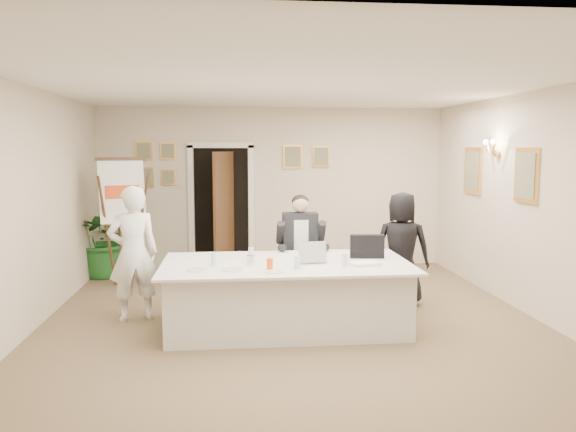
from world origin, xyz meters
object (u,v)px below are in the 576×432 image
at_px(seated_man, 300,248).
at_px(standing_man, 133,254).
at_px(flip_chart, 122,228).
at_px(paper_stack, 365,263).
at_px(conference_table, 286,295).
at_px(laptop, 311,250).
at_px(steel_jug, 251,260).
at_px(oj_glass, 270,264).
at_px(potted_palm, 104,238).
at_px(standing_woman, 402,248).
at_px(laptop_bag, 367,246).

bearing_deg(seated_man, standing_man, -175.27).
bearing_deg(flip_chart, paper_stack, -38.21).
height_order(conference_table, laptop, laptop).
bearing_deg(steel_jug, oj_glass, -55.72).
relative_size(standing_man, laptop, 4.69).
bearing_deg(flip_chart, laptop, -41.18).
xyz_separation_m(conference_table, flip_chart, (-2.29, 2.27, 0.49)).
bearing_deg(flip_chart, standing_man, -75.26).
bearing_deg(paper_stack, steel_jug, 175.03).
xyz_separation_m(standing_man, potted_palm, (-0.89, 2.48, -0.18)).
height_order(standing_woman, oj_glass, standing_woman).
bearing_deg(potted_palm, oj_glass, -53.33).
bearing_deg(steel_jug, laptop_bag, 11.57).
bearing_deg(potted_palm, flip_chart, -58.22).
xyz_separation_m(standing_man, oj_glass, (1.60, -0.87, 0.02)).
xyz_separation_m(potted_palm, paper_stack, (3.58, -3.17, 0.15)).
relative_size(potted_palm, steel_jug, 11.63).
relative_size(standing_woman, steel_jug, 13.81).
height_order(flip_chart, steel_jug, flip_chart).
xyz_separation_m(standing_man, steel_jug, (1.40, -0.58, 0.01)).
xyz_separation_m(conference_table, laptop_bag, (1.00, 0.18, 0.52)).
xyz_separation_m(flip_chart, laptop_bag, (3.28, -2.09, 0.03)).
bearing_deg(laptop, paper_stack, -28.16).
relative_size(standing_man, paper_stack, 4.95).
relative_size(laptop, paper_stack, 1.06).
height_order(conference_table, steel_jug, steel_jug).
height_order(seated_man, paper_stack, seated_man).
bearing_deg(seated_man, steel_jug, -132.38).
xyz_separation_m(conference_table, potted_palm, (-2.71, 2.94, 0.25)).
xyz_separation_m(seated_man, potted_palm, (-3.00, 1.87, -0.11)).
xyz_separation_m(oj_glass, steel_jug, (-0.20, 0.29, -0.01)).
height_order(standing_man, laptop_bag, standing_man).
xyz_separation_m(laptop, paper_stack, (0.58, -0.23, -0.12)).
xyz_separation_m(flip_chart, oj_glass, (2.07, -2.67, -0.05)).
height_order(conference_table, paper_stack, paper_stack).
relative_size(standing_man, potted_palm, 1.29).
bearing_deg(paper_stack, standing_woman, 54.90).
xyz_separation_m(seated_man, laptop_bag, (0.70, -0.90, 0.17)).
relative_size(laptop, laptop_bag, 0.87).
height_order(standing_woman, paper_stack, standing_woman).
xyz_separation_m(conference_table, steel_jug, (-0.42, -0.11, 0.44)).
bearing_deg(seated_man, laptop_bag, -63.41).
bearing_deg(standing_man, laptop_bag, 157.13).
bearing_deg(standing_woman, flip_chart, -1.84).
height_order(laptop_bag, paper_stack, laptop_bag).
xyz_separation_m(flip_chart, potted_palm, (-0.42, 0.68, -0.25)).
bearing_deg(seated_man, paper_stack, -77.46).
xyz_separation_m(standing_man, standing_woman, (3.45, 0.40, -0.06)).
distance_m(flip_chart, oj_glass, 3.38).
bearing_deg(laptop, laptop_bag, 7.05).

